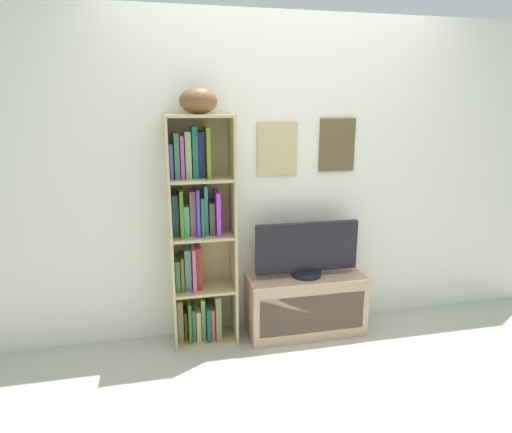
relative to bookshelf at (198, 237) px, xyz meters
name	(u,v)px	position (x,y,z in m)	size (l,w,h in m)	color
ground	(332,419)	(0.64, -1.00, -0.81)	(5.20, 5.20, 0.04)	#A7A898
back_wall	(281,179)	(0.64, 0.13, 0.37)	(4.80, 0.08, 2.32)	silver
bookshelf	(198,237)	(0.00, 0.00, 0.00)	(0.45, 0.26, 1.63)	tan
football	(198,101)	(0.03, -0.03, 0.93)	(0.25, 0.17, 0.17)	brown
tv_stand	(305,304)	(0.79, -0.07, -0.56)	(0.88, 0.35, 0.46)	tan
television	(307,250)	(0.79, -0.07, -0.13)	(0.77, 0.22, 0.41)	black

